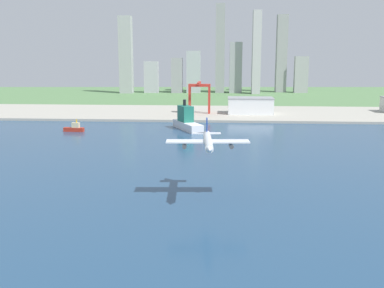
# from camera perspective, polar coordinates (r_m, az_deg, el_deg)

# --- Properties ---
(ground_plane) EXTENTS (2400.00, 2400.00, 0.00)m
(ground_plane) POSITION_cam_1_polar(r_m,az_deg,el_deg) (330.33, 3.15, -0.25)
(ground_plane) COLOR #557E4D
(water_bay) EXTENTS (840.00, 360.00, 0.15)m
(water_bay) POSITION_cam_1_polar(r_m,az_deg,el_deg) (271.68, 2.92, -2.66)
(water_bay) COLOR navy
(water_bay) RESTS_ON ground
(industrial_pier) EXTENTS (840.00, 140.00, 2.50)m
(industrial_pier) POSITION_cam_1_polar(r_m,az_deg,el_deg) (517.92, 3.54, 3.92)
(industrial_pier) COLOR #AAA598
(industrial_pier) RESTS_ON ground
(airplane_landing) EXTENTS (37.96, 40.88, 11.58)m
(airplane_landing) POSITION_cam_1_polar(r_m,az_deg,el_deg) (201.25, 2.02, 0.37)
(airplane_landing) COLOR silver
(ferry_boat) EXTENTS (31.09, 48.03, 26.37)m
(ferry_boat) POSITION_cam_1_polar(r_m,az_deg,el_deg) (404.74, -0.66, 2.92)
(ferry_boat) COLOR white
(ferry_boat) RESTS_ON water_bay
(tugboat_small) EXTENTS (18.14, 5.61, 10.81)m
(tugboat_small) POSITION_cam_1_polar(r_m,az_deg,el_deg) (406.25, -14.66, 1.94)
(tugboat_small) COLOR #B22D1E
(tugboat_small) RESTS_ON water_bay
(port_crane_red) EXTENTS (24.21, 34.68, 35.27)m
(port_crane_red) POSITION_cam_1_polar(r_m,az_deg,el_deg) (501.94, 0.94, 6.77)
(port_crane_red) COLOR #B72D23
(port_crane_red) RESTS_ON industrial_pier
(warehouse_main) EXTENTS (50.06, 30.83, 17.93)m
(warehouse_main) POSITION_cam_1_polar(r_m,az_deg,el_deg) (505.90, 7.39, 4.86)
(warehouse_main) COLOR white
(warehouse_main) RESTS_ON industrial_pier
(distant_skyline) EXTENTS (342.79, 68.58, 159.61)m
(distant_skyline) POSITION_cam_1_polar(r_m,az_deg,el_deg) (839.52, 3.41, 10.52)
(distant_skyline) COLOR #A5A8A9
(distant_skyline) RESTS_ON ground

